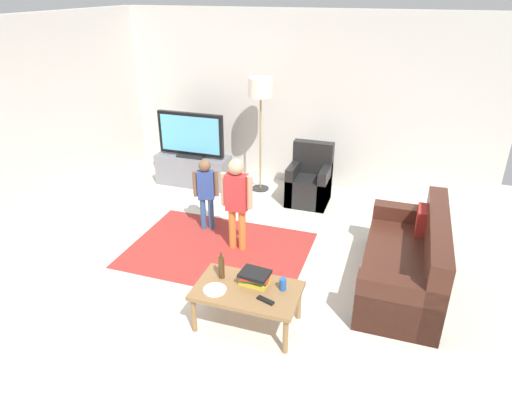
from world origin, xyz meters
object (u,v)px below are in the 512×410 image
tv_stand (194,170)px  child_center (237,197)px  couch (410,264)px  armchair (310,183)px  plate (215,290)px  floor_lamp (261,94)px  bottle (221,267)px  tv (191,135)px  child_near_tv (206,188)px  book_stack (255,277)px  soda_can (283,284)px  tv_remote (266,300)px  coffee_table (247,293)px

tv_stand → child_center: bearing=-50.1°
couch → armchair: (-1.51, 1.81, 0.01)m
plate → armchair: bearing=85.7°
floor_lamp → child_center: 2.04m
bottle → tv: bearing=120.7°
couch → armchair: size_ratio=2.00×
couch → bottle: bearing=-149.4°
tv_stand → child_near_tv: 1.61m
couch → plate: 2.15m
book_stack → plate: (-0.32, -0.23, -0.06)m
tv → plate: 3.57m
couch → plate: bearing=-144.1°
bottle → soda_can: 0.62m
armchair → couch: bearing=-50.2°
bottle → tv_remote: bearing=-22.9°
tv → soda_can: size_ratio=9.17×
floor_lamp → book_stack: size_ratio=5.96×
soda_can → bottle: bearing=180.0°
tv → tv_remote: size_ratio=6.47×
child_near_tv → tv: bearing=122.7°
tv_remote → plate: size_ratio=0.77×
child_center → coffee_table: size_ratio=1.19×
armchair → tv_remote: bearing=-85.0°
couch → soda_can: size_ratio=15.00×
armchair → plate: bearing=-94.3°
child_center → plate: (0.32, -1.42, -0.29)m
armchair → tv_remote: armchair is taller
soda_can → child_center: bearing=127.3°
tv → soda_can: tv is taller
child_center → book_stack: (0.64, -1.19, -0.23)m
tv_stand → armchair: 1.96m
tv_stand → tv_remote: tv_stand is taller
couch → coffee_table: 1.85m
bottle → plate: (0.02, -0.22, -0.11)m
couch → child_near_tv: size_ratio=1.81×
tv_stand → couch: bearing=-28.1°
couch → book_stack: 1.76m
couch → child_center: (-2.06, 0.16, 0.43)m
couch → child_center: 2.11m
child_center → tv_remote: (0.82, -1.42, -0.29)m
couch → child_near_tv: 2.69m
floor_lamp → book_stack: floor_lamp is taller
tv_stand → tv: bearing=-90.0°
couch → book_stack: (-1.42, -1.03, 0.20)m
floor_lamp → coffee_table: 3.47m
tv_stand → child_center: 2.25m
couch → floor_lamp: floor_lamp is taller
armchair → child_center: size_ratio=0.75×
tv_stand → floor_lamp: bearing=7.8°
child_near_tv → soda_can: size_ratio=8.31×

